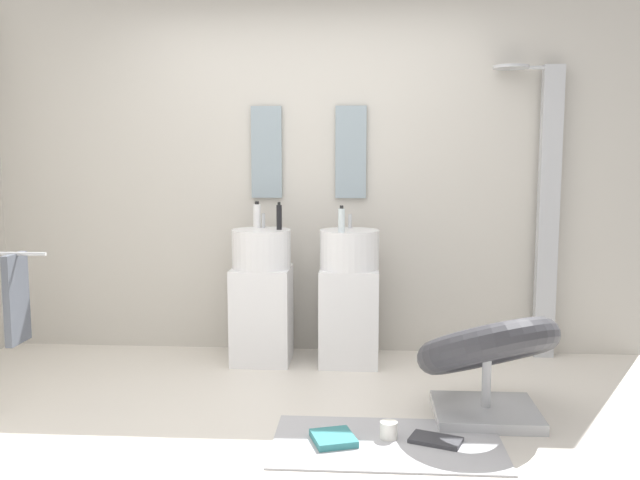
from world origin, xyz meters
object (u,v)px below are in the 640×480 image
at_px(magazine_charcoal, 436,440).
at_px(soap_bottle_clear, 342,220).
at_px(pedestal_sink_left, 262,295).
at_px(pedestal_sink_right, 349,297).
at_px(lounge_chair, 487,356).
at_px(towel_rack, 12,302).
at_px(coffee_mug, 389,430).
at_px(shower_column, 546,206).
at_px(soap_bottle_black, 279,217).
at_px(magazine_teal, 333,438).
at_px(soap_bottle_white, 257,215).

xyz_separation_m(magazine_charcoal, soap_bottle_clear, (-0.52, 1.19, 0.99)).
relative_size(pedestal_sink_left, pedestal_sink_right, 1.00).
bearing_deg(pedestal_sink_right, lounge_chair, -50.96).
height_order(towel_rack, coffee_mug, towel_rack).
height_order(shower_column, soap_bottle_black, shower_column).
bearing_deg(magazine_charcoal, magazine_teal, -155.91).
height_order(lounge_chair, towel_rack, towel_rack).
relative_size(coffee_mug, soap_bottle_white, 0.48).
bearing_deg(soap_bottle_white, soap_bottle_clear, -23.24).
relative_size(pedestal_sink_right, soap_bottle_clear, 5.81).
distance_m(towel_rack, coffee_mug, 2.16).
height_order(shower_column, lounge_chair, shower_column).
bearing_deg(coffee_mug, soap_bottle_white, 122.00).
height_order(pedestal_sink_right, shower_column, shower_column).
bearing_deg(pedestal_sink_left, soap_bottle_white, 110.69).
bearing_deg(magazine_teal, soap_bottle_black, 89.73).
xyz_separation_m(pedestal_sink_left, coffee_mug, (0.84, -1.29, -0.41)).
xyz_separation_m(shower_column, magazine_teal, (-1.42, -1.60, -1.05)).
relative_size(soap_bottle_white, soap_bottle_clear, 1.04).
relative_size(lounge_chair, soap_bottle_white, 5.84).
bearing_deg(towel_rack, shower_column, 21.97).
bearing_deg(lounge_chair, magazine_charcoal, -129.76).
bearing_deg(magazine_teal, coffee_mug, -5.55).
bearing_deg(pedestal_sink_left, soap_bottle_black, -2.90).
bearing_deg(soap_bottle_clear, soap_bottle_white, 156.76).
distance_m(magazine_charcoal, soap_bottle_clear, 1.64).
distance_m(magazine_teal, soap_bottle_white, 1.88).
xyz_separation_m(towel_rack, soap_bottle_black, (1.36, 1.04, 0.39)).
xyz_separation_m(pedestal_sink_left, pedestal_sink_right, (0.61, 0.00, 0.00)).
relative_size(towel_rack, magazine_charcoal, 3.79).
relative_size(pedestal_sink_right, towel_rack, 1.08).
bearing_deg(pedestal_sink_right, soap_bottle_clear, -110.59).
distance_m(pedestal_sink_right, magazine_teal, 1.43).
bearing_deg(magazine_teal, pedestal_sink_right, 69.94).
relative_size(magazine_charcoal, coffee_mug, 2.82).
bearing_deg(coffee_mug, lounge_chair, 31.89).
bearing_deg(shower_column, pedestal_sink_right, -169.76).
distance_m(shower_column, magazine_charcoal, 2.10).
distance_m(lounge_chair, soap_bottle_black, 1.71).
bearing_deg(shower_column, soap_bottle_clear, -164.99).
bearing_deg(pedestal_sink_left, shower_column, 7.14).
bearing_deg(soap_bottle_clear, towel_rack, -152.94).
relative_size(towel_rack, magazine_teal, 4.37).
relative_size(soap_bottle_white, soap_bottle_black, 0.97).
bearing_deg(pedestal_sink_right, coffee_mug, -79.79).
distance_m(shower_column, towel_rack, 3.49).
bearing_deg(soap_bottle_clear, magazine_teal, -89.73).
bearing_deg(towel_rack, magazine_teal, -9.77).
height_order(pedestal_sink_right, soap_bottle_clear, soap_bottle_clear).
distance_m(pedestal_sink_left, shower_column, 2.09).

